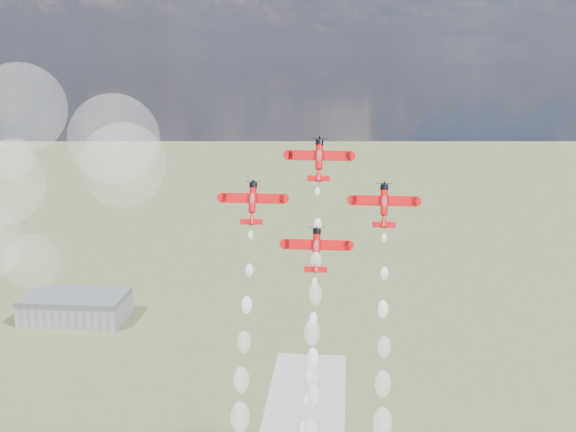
# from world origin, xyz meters

# --- Properties ---
(hangar) EXTENTS (50.00, 28.00, 13.00)m
(hangar) POSITION_xyz_m (-120.00, 180.00, 6.50)
(hangar) COLOR gray
(hangar) RESTS_ON ground
(plane_lead) EXTENTS (12.70, 6.32, 8.45)m
(plane_lead) POSITION_xyz_m (8.27, 11.13, 109.40)
(plane_lead) COLOR red
(plane_lead) RESTS_ON ground
(plane_left) EXTENTS (12.70, 6.32, 8.45)m
(plane_left) POSITION_xyz_m (-4.97, 7.09, 101.06)
(plane_left) COLOR red
(plane_left) RESTS_ON ground
(plane_right) EXTENTS (12.70, 6.32, 8.45)m
(plane_right) POSITION_xyz_m (21.51, 7.09, 101.06)
(plane_right) COLOR red
(plane_right) RESTS_ON ground
(plane_slot) EXTENTS (12.70, 6.32, 8.45)m
(plane_slot) POSITION_xyz_m (8.27, 3.05, 92.72)
(plane_slot) COLOR red
(plane_slot) RESTS_ON ground
(smoke_trail_lead) EXTENTS (5.15, 28.27, 53.25)m
(smoke_trail_lead) POSITION_xyz_m (8.39, -11.56, 63.06)
(smoke_trail_lead) COLOR white
(smoke_trail_lead) RESTS_ON plane_lead
(drifted_smoke_cloud) EXTENTS (75.57, 35.99, 62.45)m
(drifted_smoke_cloud) POSITION_xyz_m (-69.72, 28.19, 97.82)
(drifted_smoke_cloud) COLOR white
(drifted_smoke_cloud) RESTS_ON ground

